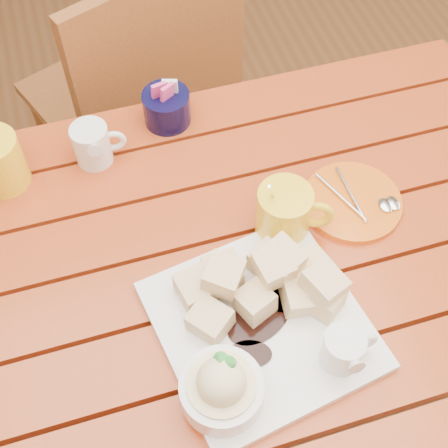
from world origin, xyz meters
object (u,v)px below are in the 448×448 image
object	(u,v)px
dessert_plate	(257,329)
orange_saucer	(353,202)
coffee_mug_right	(285,213)
chair_far	(143,97)
table	(223,301)

from	to	relation	value
dessert_plate	orange_saucer	world-z (taller)	dessert_plate
coffee_mug_right	chair_far	world-z (taller)	chair_far
orange_saucer	table	bearing A→B (deg)	-166.63
coffee_mug_right	orange_saucer	bearing A→B (deg)	27.18
table	dessert_plate	distance (m)	0.19
table	dessert_plate	bearing A→B (deg)	-83.82
coffee_mug_right	chair_far	distance (m)	0.70
table	chair_far	size ratio (longest dim) A/B	1.32
chair_far	table	bearing A→B (deg)	68.84
table	chair_far	xyz separation A→B (m)	(-0.01, 0.66, -0.13)
table	orange_saucer	world-z (taller)	orange_saucer
dessert_plate	chair_far	size ratio (longest dim) A/B	0.37
dessert_plate	chair_far	xyz separation A→B (m)	(-0.02, 0.79, -0.28)
dessert_plate	orange_saucer	distance (m)	0.30
table	orange_saucer	distance (m)	0.28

